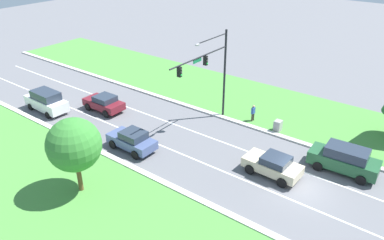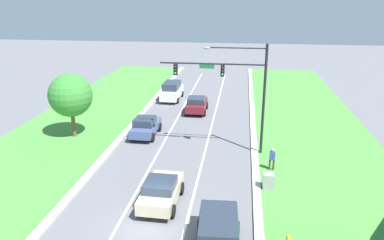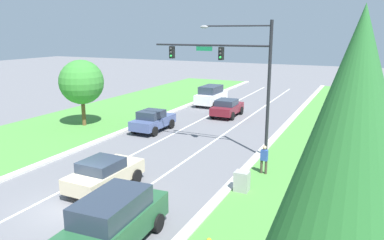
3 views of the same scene
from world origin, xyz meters
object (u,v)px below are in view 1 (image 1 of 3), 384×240
at_px(champagne_sedan, 273,165).
at_px(white_suv, 46,101).
at_px(slate_blue_sedan, 132,140).
at_px(pedestrian, 253,112).
at_px(forest_suv, 344,159).
at_px(utility_cabinet, 278,126).
at_px(traffic_signal_mast, 212,67).
at_px(burgundy_sedan, 104,103).
at_px(oak_near_left_tree, 74,145).
at_px(fire_hydrant, 344,145).

bearing_deg(champagne_sedan, white_suv, 100.57).
bearing_deg(slate_blue_sedan, white_suv, 90.29).
relative_size(white_suv, pedestrian, 2.91).
distance_m(forest_suv, utility_cabinet, 7.17).
distance_m(traffic_signal_mast, white_suv, 17.00).
bearing_deg(burgundy_sedan, slate_blue_sedan, -115.77).
relative_size(slate_blue_sedan, white_suv, 0.87).
xyz_separation_m(champagne_sedan, utility_cabinet, (6.31, 2.61, -0.31)).
distance_m(burgundy_sedan, forest_suv, 22.64).
distance_m(champagne_sedan, white_suv, 23.11).
distance_m(burgundy_sedan, oak_near_left_tree, 13.17).
relative_size(slate_blue_sedan, utility_cabinet, 3.94).
relative_size(utility_cabinet, fire_hydrant, 1.55).
bearing_deg(fire_hydrant, traffic_signal_mast, 105.08).
relative_size(champagne_sedan, fire_hydrant, 6.10).
xyz_separation_m(traffic_signal_mast, fire_hydrant, (3.05, -11.33, -5.24)).
bearing_deg(utility_cabinet, burgundy_sedan, 112.49).
relative_size(forest_suv, utility_cabinet, 4.68).
distance_m(champagne_sedan, oak_near_left_tree, 14.09).
relative_size(utility_cabinet, oak_near_left_tree, 0.20).
height_order(champagne_sedan, utility_cabinet, champagne_sedan).
height_order(champagne_sedan, pedestrian, pedestrian).
bearing_deg(fire_hydrant, champagne_sedan, 156.19).
distance_m(traffic_signal_mast, utility_cabinet, 7.96).
xyz_separation_m(slate_blue_sedan, champagne_sedan, (3.72, -10.81, -0.02)).
distance_m(slate_blue_sedan, utility_cabinet, 12.96).
relative_size(traffic_signal_mast, fire_hydrant, 12.03).
bearing_deg(oak_near_left_tree, burgundy_sedan, 41.83).
bearing_deg(slate_blue_sedan, fire_hydrant, -51.92).
distance_m(slate_blue_sedan, pedestrian, 11.75).
bearing_deg(forest_suv, oak_near_left_tree, 131.21).
height_order(traffic_signal_mast, forest_suv, traffic_signal_mast).
bearing_deg(oak_near_left_tree, traffic_signal_mast, -6.10).
relative_size(traffic_signal_mast, white_suv, 1.71).
bearing_deg(pedestrian, fire_hydrant, 95.80).
height_order(burgundy_sedan, fire_hydrant, burgundy_sedan).
distance_m(forest_suv, fire_hydrant, 3.55).
bearing_deg(fire_hydrant, utility_cabinet, 96.31).
height_order(slate_blue_sedan, oak_near_left_tree, oak_near_left_tree).
distance_m(champagne_sedan, pedestrian, 8.57).
height_order(pedestrian, oak_near_left_tree, oak_near_left_tree).
relative_size(forest_suv, white_suv, 1.03).
distance_m(forest_suv, pedestrian, 9.86).
bearing_deg(traffic_signal_mast, slate_blue_sedan, 161.55).
bearing_deg(traffic_signal_mast, fire_hydrant, -74.92).
distance_m(burgundy_sedan, champagne_sedan, 18.31).
xyz_separation_m(white_suv, utility_cabinet, (9.98, -20.21, -0.53)).
distance_m(traffic_signal_mast, oak_near_left_tree, 13.86).
height_order(utility_cabinet, oak_near_left_tree, oak_near_left_tree).
bearing_deg(utility_cabinet, white_suv, 116.27).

